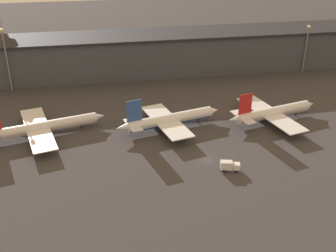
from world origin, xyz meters
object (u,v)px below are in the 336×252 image
Objects in this scene: airplane_3 at (272,113)px; service_vehicle_3 at (229,166)px; airplane_2 at (169,120)px; airplane_1 at (42,127)px.

airplane_3 is 42.95m from service_vehicle_3.
airplane_3 is at bearing -14.51° from airplane_2.
airplane_1 is 1.16× the size of airplane_3.
airplane_3 reaches higher than airplane_1.
airplane_2 is 6.40× the size of service_vehicle_3.
airplane_1 is 71.38m from service_vehicle_3.
airplane_1 is at bearing 164.24° from airplane_3.
airplane_2 is 1.05× the size of airplane_3.
airplane_3 is at bearing -15.76° from airplane_1.
airplane_2 is at bearing 125.90° from service_vehicle_3.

